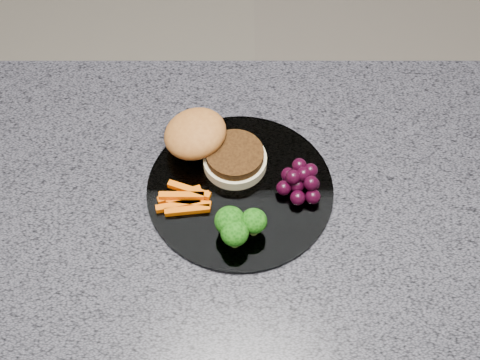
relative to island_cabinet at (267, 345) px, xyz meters
name	(u,v)px	position (x,y,z in m)	size (l,w,h in m)	color
island_cabinet	(267,345)	(0.00, 0.00, 0.00)	(1.20, 0.60, 0.86)	brown
countertop	(278,228)	(0.00, 0.00, 0.45)	(1.20, 0.60, 0.04)	#4C4B55
plate	(240,189)	(-0.05, 0.05, 0.47)	(0.26, 0.26, 0.01)	white
burger	(209,144)	(-0.10, 0.11, 0.50)	(0.17, 0.14, 0.05)	beige
carrot_sticks	(184,199)	(-0.13, 0.03, 0.48)	(0.08, 0.05, 0.02)	#F96304
broccoli	(238,225)	(-0.05, -0.03, 0.50)	(0.07, 0.06, 0.05)	olive
grape_bunch	(301,181)	(0.03, 0.05, 0.49)	(0.06, 0.06, 0.04)	black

